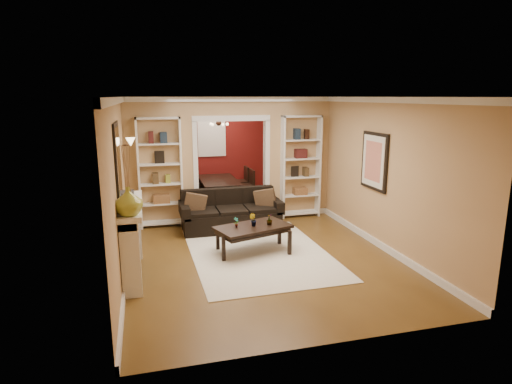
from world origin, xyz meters
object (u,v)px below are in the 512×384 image
object	(u,v)px
coffee_table	(253,239)
fireplace	(133,240)
bookshelf_left	(160,173)
dining_table	(220,191)
bookshelf_right	(300,167)
sofa	(231,210)

from	to	relation	value
coffee_table	fireplace	xyz separation A→B (m)	(-2.02, -0.52, 0.34)
bookshelf_left	dining_table	world-z (taller)	bookshelf_left
bookshelf_right	dining_table	size ratio (longest dim) A/B	1.36
sofa	dining_table	xyz separation A→B (m)	(0.20, 2.40, -0.11)
bookshelf_right	dining_table	xyz separation A→B (m)	(-1.53, 1.82, -0.85)
coffee_table	bookshelf_right	bearing A→B (deg)	33.47
sofa	bookshelf_right	size ratio (longest dim) A/B	0.90
fireplace	dining_table	size ratio (longest dim) A/B	1.00
bookshelf_left	fireplace	size ratio (longest dim) A/B	1.35
coffee_table	dining_table	bearing A→B (deg)	71.03
dining_table	coffee_table	bearing A→B (deg)	178.66
sofa	bookshelf_left	size ratio (longest dim) A/B	0.90
coffee_table	bookshelf_left	xyz separation A→B (m)	(-1.48, 2.01, 0.91)
bookshelf_left	coffee_table	bearing A→B (deg)	-53.71
bookshelf_right	fireplace	world-z (taller)	bookshelf_right
coffee_table	dining_table	distance (m)	3.84
sofa	coffee_table	world-z (taller)	sofa
bookshelf_left	bookshelf_right	distance (m)	3.10
bookshelf_right	fireplace	xyz separation A→B (m)	(-3.64, -2.53, -0.57)
bookshelf_left	fireplace	bearing A→B (deg)	-102.05
bookshelf_left	dining_table	distance (m)	2.55
sofa	dining_table	size ratio (longest dim) A/B	1.23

